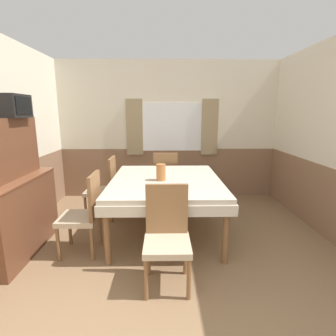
{
  "coord_description": "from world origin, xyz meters",
  "views": [
    {
      "loc": [
        -0.09,
        -1.02,
        1.66
      ],
      "look_at": [
        -0.03,
        2.43,
        0.92
      ],
      "focal_mm": 28.0,
      "sensor_mm": 36.0,
      "label": 1
    }
  ],
  "objects_px": {
    "tv": "(12,106)",
    "chair_left_near": "(85,212)",
    "chair_head_near": "(167,234)",
    "vase": "(161,172)",
    "sideboard": "(12,199)",
    "chair_left_far": "(105,186)",
    "chair_head_window": "(165,177)",
    "dining_table": "(166,186)"
  },
  "relations": [
    {
      "from": "vase",
      "to": "chair_head_window",
      "type": "bearing_deg",
      "value": 86.81
    },
    {
      "from": "chair_left_near",
      "to": "chair_head_near",
      "type": "bearing_deg",
      "value": -121.11
    },
    {
      "from": "chair_head_near",
      "to": "vase",
      "type": "height_order",
      "value": "vase"
    },
    {
      "from": "dining_table",
      "to": "chair_head_window",
      "type": "xyz_separation_m",
      "value": [
        0.0,
        1.11,
        -0.16
      ]
    },
    {
      "from": "chair_left_near",
      "to": "dining_table",
      "type": "bearing_deg",
      "value": -60.84
    },
    {
      "from": "dining_table",
      "to": "chair_head_near",
      "type": "xyz_separation_m",
      "value": [
        -0.0,
        -1.11,
        -0.16
      ]
    },
    {
      "from": "chair_head_window",
      "to": "sideboard",
      "type": "relative_size",
      "value": 0.61
    },
    {
      "from": "chair_head_window",
      "to": "dining_table",
      "type": "bearing_deg",
      "value": -90.0
    },
    {
      "from": "dining_table",
      "to": "tv",
      "type": "distance_m",
      "value": 2.09
    },
    {
      "from": "tv",
      "to": "chair_left_far",
      "type": "bearing_deg",
      "value": 47.1
    },
    {
      "from": "dining_table",
      "to": "chair_head_window",
      "type": "bearing_deg",
      "value": 90.0
    },
    {
      "from": "chair_left_far",
      "to": "dining_table",
      "type": "bearing_deg",
      "value": -119.16
    },
    {
      "from": "chair_left_near",
      "to": "tv",
      "type": "xyz_separation_m",
      "value": [
        -0.81,
        0.19,
        1.21
      ]
    },
    {
      "from": "chair_head_near",
      "to": "sideboard",
      "type": "bearing_deg",
      "value": -18.34
    },
    {
      "from": "vase",
      "to": "dining_table",
      "type": "bearing_deg",
      "value": 49.35
    },
    {
      "from": "chair_left_far",
      "to": "chair_head_window",
      "type": "distance_m",
      "value": 1.12
    },
    {
      "from": "chair_left_near",
      "to": "vase",
      "type": "bearing_deg",
      "value": -62.85
    },
    {
      "from": "tv",
      "to": "vase",
      "type": "distance_m",
      "value": 1.92
    },
    {
      "from": "vase",
      "to": "chair_head_near",
      "type": "bearing_deg",
      "value": -86.34
    },
    {
      "from": "sideboard",
      "to": "vase",
      "type": "relative_size",
      "value": 7.29
    },
    {
      "from": "chair_left_far",
      "to": "chair_left_near",
      "type": "bearing_deg",
      "value": -180.0
    },
    {
      "from": "tv",
      "to": "chair_left_near",
      "type": "bearing_deg",
      "value": -13.44
    },
    {
      "from": "chair_left_near",
      "to": "chair_head_window",
      "type": "relative_size",
      "value": 1.0
    },
    {
      "from": "chair_head_near",
      "to": "vase",
      "type": "xyz_separation_m",
      "value": [
        -0.07,
        1.03,
        0.37
      ]
    },
    {
      "from": "chair_head_window",
      "to": "vase",
      "type": "height_order",
      "value": "vase"
    },
    {
      "from": "chair_left_far",
      "to": "tv",
      "type": "bearing_deg",
      "value": 137.1
    },
    {
      "from": "dining_table",
      "to": "chair_head_near",
      "type": "relative_size",
      "value": 1.85
    },
    {
      "from": "chair_head_near",
      "to": "tv",
      "type": "xyz_separation_m",
      "value": [
        -1.77,
        0.77,
        1.21
      ]
    },
    {
      "from": "chair_head_window",
      "to": "tv",
      "type": "xyz_separation_m",
      "value": [
        -1.77,
        -1.45,
        1.21
      ]
    },
    {
      "from": "chair_left_near",
      "to": "tv",
      "type": "distance_m",
      "value": 1.47
    },
    {
      "from": "chair_head_near",
      "to": "chair_head_window",
      "type": "xyz_separation_m",
      "value": [
        0.0,
        2.22,
        0.0
      ]
    },
    {
      "from": "dining_table",
      "to": "chair_left_near",
      "type": "relative_size",
      "value": 1.85
    },
    {
      "from": "chair_left_far",
      "to": "chair_head_near",
      "type": "xyz_separation_m",
      "value": [
        0.96,
        -1.64,
        0.0
      ]
    },
    {
      "from": "chair_left_far",
      "to": "chair_left_near",
      "type": "distance_m",
      "value": 1.07
    },
    {
      "from": "chair_head_near",
      "to": "tv",
      "type": "distance_m",
      "value": 2.28
    },
    {
      "from": "dining_table",
      "to": "chair_left_near",
      "type": "xyz_separation_m",
      "value": [
        -0.96,
        -0.53,
        -0.16
      ]
    },
    {
      "from": "chair_left_far",
      "to": "tv",
      "type": "relative_size",
      "value": 2.34
    },
    {
      "from": "dining_table",
      "to": "sideboard",
      "type": "height_order",
      "value": "sideboard"
    },
    {
      "from": "sideboard",
      "to": "vase",
      "type": "height_order",
      "value": "sideboard"
    },
    {
      "from": "chair_left_far",
      "to": "vase",
      "type": "distance_m",
      "value": 1.14
    },
    {
      "from": "chair_left_far",
      "to": "sideboard",
      "type": "relative_size",
      "value": 0.61
    },
    {
      "from": "chair_head_near",
      "to": "chair_left_near",
      "type": "height_order",
      "value": "same"
    }
  ]
}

